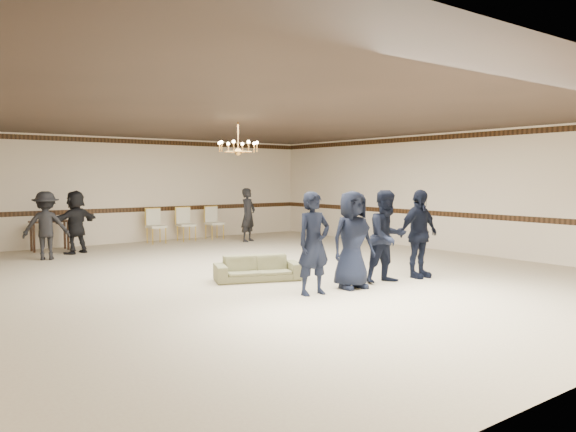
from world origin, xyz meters
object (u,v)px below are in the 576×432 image
chandelier (238,137)px  adult_right (248,215)px  console_table (50,235)px  banquet_chair_left (156,226)px  banquet_chair_right (215,223)px  boy_b (352,240)px  settee (257,268)px  banquet_chair_mid (186,225)px  adult_left (46,226)px  boy_c (387,237)px  boy_d (419,234)px  boy_a (314,243)px  adult_mid (76,222)px

chandelier → adult_right: size_ratio=0.57×
console_table → chandelier: bearing=-67.2°
banquet_chair_left → banquet_chair_right: bearing=-1.6°
boy_b → settee: bearing=126.7°
adult_right → banquet_chair_mid: (-1.50, 1.23, -0.31)m
chandelier → banquet_chair_left: size_ratio=0.90×
adult_left → banquet_chair_right: bearing=-144.9°
boy_c → console_table: (-3.91, 8.73, -0.46)m
adult_left → adult_right: same height
adult_left → banquet_chair_left: size_ratio=1.59×
boy_d → banquet_chair_left: 8.73m
adult_left → banquet_chair_mid: bearing=-141.7°
banquet_chair_mid → banquet_chair_right: 1.00m
adult_right → banquet_chair_left: bearing=128.1°
console_table → adult_left: bearing=-108.8°
adult_right → banquet_chair_mid: adult_right is taller
boy_a → banquet_chair_right: (2.89, 8.53, -0.36)m
boy_b → banquet_chair_mid: 8.60m
adult_mid → adult_right: 5.12m
boy_a → adult_left: (-2.61, 7.00, -0.05)m
adult_left → console_table: bearing=-86.6°
chandelier → banquet_chair_left: (0.38, 5.30, -2.36)m
adult_mid → banquet_chair_left: 2.75m
boy_a → settee: 1.78m
chandelier → boy_c: bearing=-68.3°
adult_left → banquet_chair_right: adult_left is taller
adult_mid → banquet_chair_mid: 3.71m
boy_d → adult_right: (0.69, 7.30, -0.05)m
boy_c → banquet_chair_mid: size_ratio=1.69×
boy_d → settee: bearing=149.0°
chandelier → boy_c: size_ratio=0.53×
adult_mid → console_table: size_ratio=1.68×
boy_c → adult_left: (-4.41, 7.00, -0.05)m
adult_mid → adult_right: same height
chandelier → boy_b: 3.82m
settee → boy_b: bearing=-39.1°
console_table → adult_right: bearing=-17.3°
console_table → settee: bearing=-76.4°
banquet_chair_mid → banquet_chair_right: same height
banquet_chair_mid → console_table: bearing=-176.9°
boy_a → boy_c: size_ratio=1.00×
boy_a → adult_mid: boy_a is taller
settee → boy_a: bearing=-67.2°
boy_d → banquet_chair_right: 8.54m
banquet_chair_mid → banquet_chair_right: bearing=6.0°
boy_b → adult_mid: bearing=115.7°
boy_a → console_table: boy_a is taller
boy_b → settee: boy_b is taller
chandelier → boy_c: 4.01m
boy_d → settee: 3.27m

